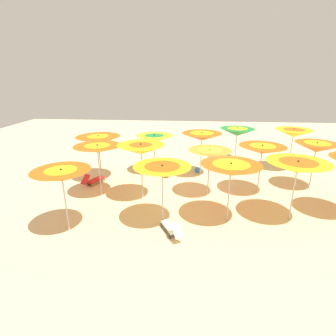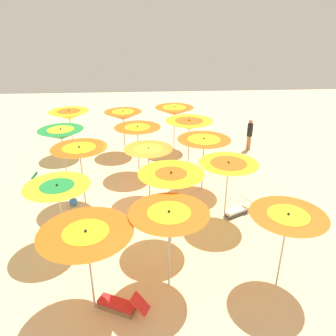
# 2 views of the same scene
# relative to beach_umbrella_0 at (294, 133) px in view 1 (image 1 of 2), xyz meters

# --- Properties ---
(ground) EXTENTS (41.15, 41.15, 0.04)m
(ground) POSITION_rel_beach_umbrella_0_xyz_m (3.62, -5.03, -2.20)
(ground) COLOR beige
(beach_umbrella_0) EXTENTS (2.02, 2.02, 2.45)m
(beach_umbrella_0) POSITION_rel_beach_umbrella_0_xyz_m (0.00, 0.00, 0.00)
(beach_umbrella_0) COLOR #B2B2B7
(beach_umbrella_0) RESTS_ON ground
(beach_umbrella_1) EXTENTS (1.92, 1.92, 2.51)m
(beach_umbrella_1) POSITION_rel_beach_umbrella_0_xyz_m (0.30, -3.18, 0.07)
(beach_umbrella_1) COLOR #B2B2B7
(beach_umbrella_1) RESTS_ON ground
(beach_umbrella_2) EXTENTS (2.11, 2.11, 2.45)m
(beach_umbrella_2) POSITION_rel_beach_umbrella_0_xyz_m (1.40, -5.20, 0.01)
(beach_umbrella_2) COLOR #B2B2B7
(beach_umbrella_2) RESTS_ON ground
(beach_umbrella_3) EXTENTS (2.03, 2.03, 2.22)m
(beach_umbrella_3) POSITION_rel_beach_umbrella_0_xyz_m (1.15, -7.77, -0.20)
(beach_umbrella_3) COLOR #B2B2B7
(beach_umbrella_3) RESTS_ON ground
(beach_umbrella_4) EXTENTS (2.23, 2.23, 2.40)m
(beach_umbrella_4) POSITION_rel_beach_umbrella_0_xyz_m (2.44, -10.48, -0.03)
(beach_umbrella_4) COLOR #B2B2B7
(beach_umbrella_4) RESTS_ON ground
(beach_umbrella_5) EXTENTS (1.96, 1.96, 2.34)m
(beach_umbrella_5) POSITION_rel_beach_umbrella_0_xyz_m (2.73, 0.10, -0.11)
(beach_umbrella_5) COLOR #B2B2B7
(beach_umbrella_5) RESTS_ON ground
(beach_umbrella_6) EXTENTS (2.09, 2.09, 2.35)m
(beach_umbrella_6) POSITION_rel_beach_umbrella_0_xyz_m (3.52, -2.58, -0.06)
(beach_umbrella_6) COLOR #B2B2B7
(beach_umbrella_6) RESTS_ON ground
(beach_umbrella_7) EXTENTS (1.90, 1.90, 2.23)m
(beach_umbrella_7) POSITION_rel_beach_umbrella_0_xyz_m (3.96, -4.94, -0.16)
(beach_umbrella_7) COLOR #B2B2B7
(beach_umbrella_7) RESTS_ON ground
(beach_umbrella_8) EXTENTS (2.02, 2.02, 2.57)m
(beach_umbrella_8) POSITION_rel_beach_umbrella_0_xyz_m (4.61, -7.87, 0.13)
(beach_umbrella_8) COLOR #B2B2B7
(beach_umbrella_8) RESTS_ON ground
(beach_umbrella_9) EXTENTS (2.06, 2.06, 2.44)m
(beach_umbrella_9) POSITION_rel_beach_umbrella_0_xyz_m (4.41, -9.84, 0.05)
(beach_umbrella_9) COLOR #B2B2B7
(beach_umbrella_9) RESTS_ON ground
(beach_umbrella_11) EXTENTS (2.22, 2.22, 2.40)m
(beach_umbrella_11) POSITION_rel_beach_umbrella_0_xyz_m (5.93, -1.92, -0.03)
(beach_umbrella_11) COLOR #B2B2B7
(beach_umbrella_11) RESTS_ON ground
(beach_umbrella_12) EXTENTS (2.18, 2.18, 2.35)m
(beach_umbrella_12) POSITION_rel_beach_umbrella_0_xyz_m (6.22, -4.33, -0.10)
(beach_umbrella_12) COLOR #B2B2B7
(beach_umbrella_12) RESTS_ON ground
(beach_umbrella_13) EXTENTS (2.03, 2.03, 2.35)m
(beach_umbrella_13) POSITION_rel_beach_umbrella_0_xyz_m (6.66, -6.75, -0.05)
(beach_umbrella_13) COLOR #B2B2B7
(beach_umbrella_13) RESTS_ON ground
(beach_umbrella_14) EXTENTS (1.95, 1.95, 2.36)m
(beach_umbrella_14) POSITION_rel_beach_umbrella_0_xyz_m (7.40, -10.04, -0.06)
(beach_umbrella_14) COLOR #B2B2B7
(beach_umbrella_14) RESTS_ON ground
(lounger_0) EXTENTS (1.21, 0.55, 0.55)m
(lounger_0) POSITION_rel_beach_umbrella_0_xyz_m (-0.61, -3.25, -1.98)
(lounger_0) COLOR #333338
(lounger_0) RESTS_ON ground
(lounger_1) EXTENTS (1.31, 0.90, 0.58)m
(lounger_1) POSITION_rel_beach_umbrella_0_xyz_m (7.27, -6.41, -1.98)
(lounger_1) COLOR #333338
(lounger_1) RESTS_ON ground
(lounger_2) EXTENTS (1.05, 1.06, 0.66)m
(lounger_2) POSITION_rel_beach_umbrella_0_xyz_m (1.58, -7.32, -1.96)
(lounger_2) COLOR olive
(lounger_2) RESTS_ON ground
(lounger_3) EXTENTS (1.38, 0.89, 0.65)m
(lounger_3) POSITION_rel_beach_umbrella_0_xyz_m (3.13, -10.64, -1.97)
(lounger_3) COLOR olive
(lounger_3) RESTS_ON ground
(beach_ball) EXTENTS (0.32, 0.32, 0.32)m
(beach_ball) POSITION_rel_beach_umbrella_0_xyz_m (0.96, -5.34, -2.02)
(beach_ball) COLOR #337FE5
(beach_ball) RESTS_ON ground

